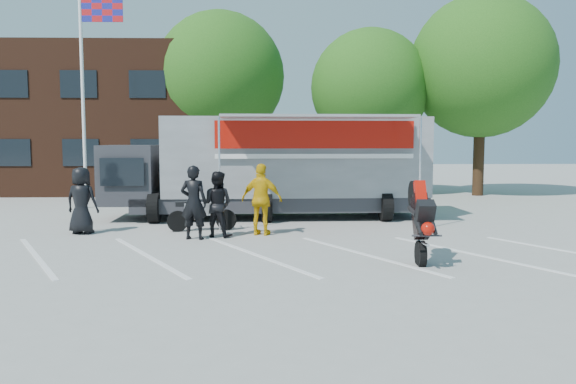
{
  "coord_description": "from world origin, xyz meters",
  "views": [
    {
      "loc": [
        0.58,
        -11.14,
        2.5
      ],
      "look_at": [
        0.9,
        2.09,
        1.3
      ],
      "focal_mm": 35.0,
      "sensor_mm": 36.0,
      "label": 1
    }
  ],
  "objects_px": {
    "flagpole": "(89,72)",
    "tree_left": "(220,77)",
    "spectator_leather_b": "(194,202)",
    "transporter_truck": "(280,218)",
    "spectator_leather_c": "(217,204)",
    "spectator_leather_a": "(82,201)",
    "tree_mid": "(370,88)",
    "stunt_bike_rider": "(414,259)",
    "parked_motorcycle": "(202,231)",
    "spectator_hivis": "(262,199)",
    "tree_right": "(481,67)"
  },
  "relations": [
    {
      "from": "flagpole",
      "to": "spectator_leather_c",
      "type": "relative_size",
      "value": 4.64
    },
    {
      "from": "transporter_truck",
      "to": "spectator_leather_b",
      "type": "bearing_deg",
      "value": -121.23
    },
    {
      "from": "flagpole",
      "to": "spectator_leather_c",
      "type": "xyz_separation_m",
      "value": [
        5.32,
        -6.54,
        -4.19
      ]
    },
    {
      "from": "flagpole",
      "to": "tree_mid",
      "type": "xyz_separation_m",
      "value": [
        11.24,
        5.0,
        -0.11
      ]
    },
    {
      "from": "tree_left",
      "to": "spectator_leather_b",
      "type": "relative_size",
      "value": 4.56
    },
    {
      "from": "flagpole",
      "to": "transporter_truck",
      "type": "relative_size",
      "value": 0.78
    },
    {
      "from": "spectator_hivis",
      "to": "spectator_leather_a",
      "type": "bearing_deg",
      "value": 13.7
    },
    {
      "from": "transporter_truck",
      "to": "tree_left",
      "type": "bearing_deg",
      "value": 105.34
    },
    {
      "from": "transporter_truck",
      "to": "spectator_leather_a",
      "type": "distance_m",
      "value": 6.28
    },
    {
      "from": "spectator_leather_b",
      "to": "spectator_leather_a",
      "type": "bearing_deg",
      "value": -5.27
    },
    {
      "from": "tree_left",
      "to": "spectator_leather_a",
      "type": "xyz_separation_m",
      "value": [
        -2.63,
        -11.97,
        -4.66
      ]
    },
    {
      "from": "tree_mid",
      "to": "stunt_bike_rider",
      "type": "relative_size",
      "value": 4.11
    },
    {
      "from": "spectator_leather_c",
      "to": "stunt_bike_rider",
      "type": "bearing_deg",
      "value": 164.57
    },
    {
      "from": "parked_motorcycle",
      "to": "spectator_hivis",
      "type": "distance_m",
      "value": 2.08
    },
    {
      "from": "tree_left",
      "to": "parked_motorcycle",
      "type": "bearing_deg",
      "value": -87.25
    },
    {
      "from": "stunt_bike_rider",
      "to": "spectator_leather_c",
      "type": "bearing_deg",
      "value": 148.08
    },
    {
      "from": "spectator_hivis",
      "to": "stunt_bike_rider",
      "type": "bearing_deg",
      "value": 153.56
    },
    {
      "from": "tree_mid",
      "to": "spectator_leather_a",
      "type": "distance_m",
      "value": 15.14
    },
    {
      "from": "spectator_leather_c",
      "to": "spectator_leather_a",
      "type": "bearing_deg",
      "value": 9.18
    },
    {
      "from": "spectator_leather_b",
      "to": "transporter_truck",
      "type": "bearing_deg",
      "value": -107.92
    },
    {
      "from": "tree_right",
      "to": "transporter_truck",
      "type": "height_order",
      "value": "tree_right"
    },
    {
      "from": "tree_right",
      "to": "spectator_hivis",
      "type": "height_order",
      "value": "tree_right"
    },
    {
      "from": "tree_right",
      "to": "transporter_truck",
      "type": "xyz_separation_m",
      "value": [
        -9.23,
        -7.4,
        -5.88
      ]
    },
    {
      "from": "flagpole",
      "to": "tree_left",
      "type": "xyz_separation_m",
      "value": [
        4.24,
        6.0,
        0.51
      ]
    },
    {
      "from": "tree_mid",
      "to": "transporter_truck",
      "type": "xyz_separation_m",
      "value": [
        -4.23,
        -7.9,
        -4.94
      ]
    },
    {
      "from": "tree_right",
      "to": "tree_mid",
      "type": "bearing_deg",
      "value": 174.29
    },
    {
      "from": "flagpole",
      "to": "spectator_leather_a",
      "type": "height_order",
      "value": "flagpole"
    },
    {
      "from": "parked_motorcycle",
      "to": "spectator_hivis",
      "type": "relative_size",
      "value": 1.03
    },
    {
      "from": "spectator_leather_b",
      "to": "tree_mid",
      "type": "bearing_deg",
      "value": -107.2
    },
    {
      "from": "spectator_leather_a",
      "to": "spectator_hivis",
      "type": "relative_size",
      "value": 0.95
    },
    {
      "from": "spectator_leather_c",
      "to": "flagpole",
      "type": "bearing_deg",
      "value": -32.89
    },
    {
      "from": "tree_mid",
      "to": "tree_right",
      "type": "xyz_separation_m",
      "value": [
        5.0,
        -0.5,
        0.93
      ]
    },
    {
      "from": "tree_right",
      "to": "tree_left",
      "type": "bearing_deg",
      "value": 172.87
    },
    {
      "from": "stunt_bike_rider",
      "to": "spectator_leather_b",
      "type": "height_order",
      "value": "spectator_leather_b"
    },
    {
      "from": "transporter_truck",
      "to": "tree_right",
      "type": "bearing_deg",
      "value": 36.74
    },
    {
      "from": "transporter_truck",
      "to": "spectator_hivis",
      "type": "distance_m",
      "value": 3.57
    },
    {
      "from": "flagpole",
      "to": "spectator_leather_c",
      "type": "bearing_deg",
      "value": -50.87
    },
    {
      "from": "flagpole",
      "to": "parked_motorcycle",
      "type": "xyz_separation_m",
      "value": [
        4.8,
        -5.55,
        -5.05
      ]
    },
    {
      "from": "spectator_leather_a",
      "to": "spectator_leather_c",
      "type": "xyz_separation_m",
      "value": [
        3.71,
        -0.57,
        -0.04
      ]
    },
    {
      "from": "spectator_leather_c",
      "to": "spectator_hivis",
      "type": "distance_m",
      "value": 1.19
    },
    {
      "from": "stunt_bike_rider",
      "to": "spectator_leather_c",
      "type": "height_order",
      "value": "spectator_leather_c"
    },
    {
      "from": "tree_mid",
      "to": "parked_motorcycle",
      "type": "bearing_deg",
      "value": -121.44
    },
    {
      "from": "tree_left",
      "to": "spectator_leather_a",
      "type": "height_order",
      "value": "tree_left"
    },
    {
      "from": "transporter_truck",
      "to": "spectator_leather_c",
      "type": "bearing_deg",
      "value": -116.89
    },
    {
      "from": "spectator_hivis",
      "to": "flagpole",
      "type": "bearing_deg",
      "value": -26.58
    },
    {
      "from": "spectator_leather_c",
      "to": "tree_left",
      "type": "bearing_deg",
      "value": -67.1
    },
    {
      "from": "spectator_leather_a",
      "to": "flagpole",
      "type": "bearing_deg",
      "value": -63.05
    },
    {
      "from": "spectator_leather_c",
      "to": "transporter_truck",
      "type": "bearing_deg",
      "value": -96.93
    },
    {
      "from": "tree_left",
      "to": "tree_mid",
      "type": "height_order",
      "value": "tree_left"
    },
    {
      "from": "transporter_truck",
      "to": "stunt_bike_rider",
      "type": "xyz_separation_m",
      "value": [
        2.77,
        -6.59,
        0.0
      ]
    }
  ]
}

